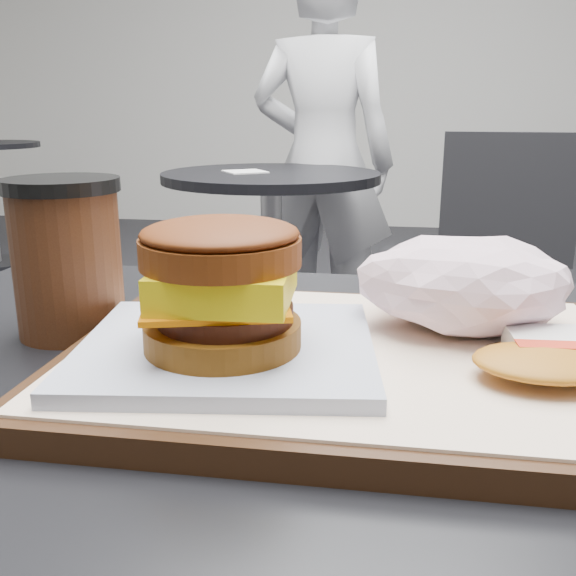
# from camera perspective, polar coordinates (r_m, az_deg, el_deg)

# --- Properties ---
(serving_tray) EXTENTS (0.38, 0.28, 0.02)m
(serving_tray) POSITION_cam_1_polar(r_m,az_deg,el_deg) (0.45, 5.24, -6.43)
(serving_tray) COLOR black
(serving_tray) RESTS_ON customer_table
(breakfast_sandwich) EXTENTS (0.21, 0.19, 0.09)m
(breakfast_sandwich) POSITION_cam_1_polar(r_m,az_deg,el_deg) (0.41, -5.73, -1.17)
(breakfast_sandwich) COLOR silver
(breakfast_sandwich) RESTS_ON serving_tray
(hash_brown) EXTENTS (0.12, 0.10, 0.02)m
(hash_brown) POSITION_cam_1_polar(r_m,az_deg,el_deg) (0.43, 23.58, -5.58)
(hash_brown) COLOR silver
(hash_brown) RESTS_ON serving_tray
(crumpled_wrapper) EXTENTS (0.15, 0.12, 0.07)m
(crumpled_wrapper) POSITION_cam_1_polar(r_m,az_deg,el_deg) (0.49, 15.38, 0.41)
(crumpled_wrapper) COLOR white
(crumpled_wrapper) RESTS_ON serving_tray
(coffee_cup) EXTENTS (0.09, 0.09, 0.13)m
(coffee_cup) POSITION_cam_1_polar(r_m,az_deg,el_deg) (0.54, -19.06, 2.88)
(coffee_cup) COLOR #3C1D0E
(coffee_cup) RESTS_ON customer_table
(neighbor_table) EXTENTS (0.70, 0.70, 0.75)m
(neighbor_table) POSITION_cam_1_polar(r_m,az_deg,el_deg) (2.11, -1.48, 4.86)
(neighbor_table) COLOR black
(neighbor_table) RESTS_ON ground
(napkin) EXTENTS (0.17, 0.17, 0.00)m
(napkin) POSITION_cam_1_polar(r_m,az_deg,el_deg) (2.08, -3.84, 10.29)
(napkin) COLOR white
(napkin) RESTS_ON neighbor_table
(neighbor_chair) EXTENTS (0.62, 0.45, 0.88)m
(neighbor_chair) POSITION_cam_1_polar(r_m,az_deg,el_deg) (2.07, 15.28, 2.97)
(neighbor_chair) COLOR #B4B4B9
(neighbor_chair) RESTS_ON ground
(patron) EXTENTS (0.58, 0.42, 1.49)m
(patron) POSITION_cam_1_polar(r_m,az_deg,el_deg) (2.47, 3.09, 11.04)
(patron) COLOR silver
(patron) RESTS_ON ground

